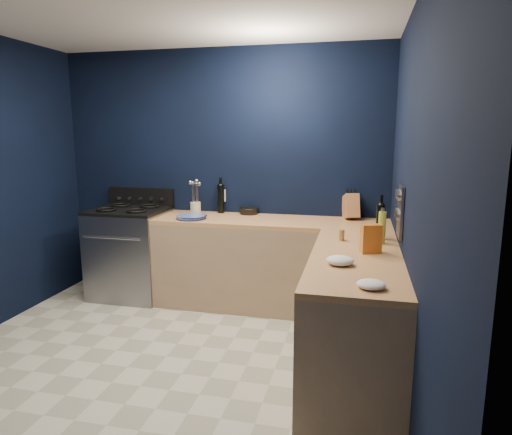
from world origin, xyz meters
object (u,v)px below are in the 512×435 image
(plate_stack, at_px, (191,217))
(gas_range, at_px, (131,254))
(knife_block, at_px, (351,207))
(crouton_bag, at_px, (371,239))
(utensil_crock, at_px, (196,208))

(plate_stack, bearing_deg, gas_range, 170.61)
(knife_block, height_order, crouton_bag, knife_block)
(utensil_crock, xyz_separation_m, crouton_bag, (1.75, -1.14, 0.04))
(utensil_crock, relative_size, crouton_bag, 0.64)
(gas_range, xyz_separation_m, utensil_crock, (0.71, 0.10, 0.51))
(gas_range, distance_m, utensil_crock, 0.88)
(plate_stack, xyz_separation_m, utensil_crock, (-0.04, 0.22, 0.05))
(crouton_bag, bearing_deg, plate_stack, 133.12)
(gas_range, xyz_separation_m, crouton_bag, (2.46, -1.04, 0.54))
(plate_stack, distance_m, knife_block, 1.59)
(knife_block, bearing_deg, crouton_bag, -96.99)
(gas_range, height_order, knife_block, knife_block)
(knife_block, relative_size, crouton_bag, 1.14)
(knife_block, distance_m, crouton_bag, 1.30)
(utensil_crock, distance_m, crouton_bag, 2.09)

